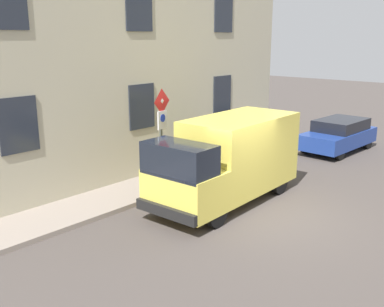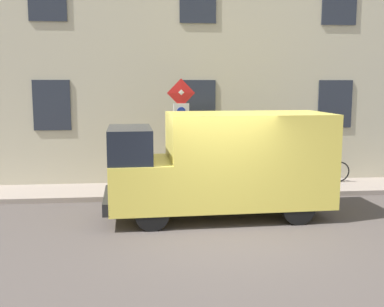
# 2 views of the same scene
# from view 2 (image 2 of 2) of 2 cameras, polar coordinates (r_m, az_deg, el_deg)

# --- Properties ---
(ground_plane) EXTENTS (80.00, 80.00, 0.00)m
(ground_plane) POSITION_cam_2_polar(r_m,az_deg,el_deg) (10.08, 3.94, -9.97)
(ground_plane) COLOR #48413D
(sidewalk_slab) EXTENTS (1.83, 17.97, 0.14)m
(sidewalk_slab) POSITION_cam_2_polar(r_m,az_deg,el_deg) (13.99, 1.09, -4.41)
(sidewalk_slab) COLOR gray
(sidewalk_slab) RESTS_ON ground_plane
(building_facade) EXTENTS (0.75, 15.97, 7.97)m
(building_facade) POSITION_cam_2_polar(r_m,az_deg,el_deg) (14.91, 0.54, 11.53)
(building_facade) COLOR #B3AB91
(building_facade) RESTS_ON ground_plane
(sign_post_stacked) EXTENTS (0.19, 0.56, 3.07)m
(sign_post_stacked) POSITION_cam_2_polar(r_m,az_deg,el_deg) (12.91, -1.34, 4.12)
(sign_post_stacked) COLOR #474C47
(sign_post_stacked) RESTS_ON sidewalk_slab
(delivery_van) EXTENTS (2.20, 5.40, 2.50)m
(delivery_van) POSITION_cam_2_polar(r_m,az_deg,el_deg) (11.24, 3.83, -1.04)
(delivery_van) COLOR #E9D452
(delivery_van) RESTS_ON ground_plane
(bicycle_blue) EXTENTS (0.46, 1.71, 0.89)m
(bicycle_blue) POSITION_cam_2_polar(r_m,az_deg,el_deg) (15.19, 15.50, -2.00)
(bicycle_blue) COLOR black
(bicycle_blue) RESTS_ON sidewalk_slab
(bicycle_orange) EXTENTS (0.46, 1.71, 0.89)m
(bicycle_orange) POSITION_cam_2_polar(r_m,az_deg,el_deg) (14.86, 12.04, -2.10)
(bicycle_orange) COLOR black
(bicycle_orange) RESTS_ON sidewalk_slab
(bicycle_purple) EXTENTS (0.46, 1.71, 0.89)m
(bicycle_purple) POSITION_cam_2_polar(r_m,az_deg,el_deg) (14.60, 8.43, -2.19)
(bicycle_purple) COLOR black
(bicycle_purple) RESTS_ON sidewalk_slab
(pedestrian) EXTENTS (0.47, 0.46, 1.72)m
(pedestrian) POSITION_cam_2_polar(r_m,az_deg,el_deg) (14.01, 8.19, -0.31)
(pedestrian) COLOR #262B47
(pedestrian) RESTS_ON sidewalk_slab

